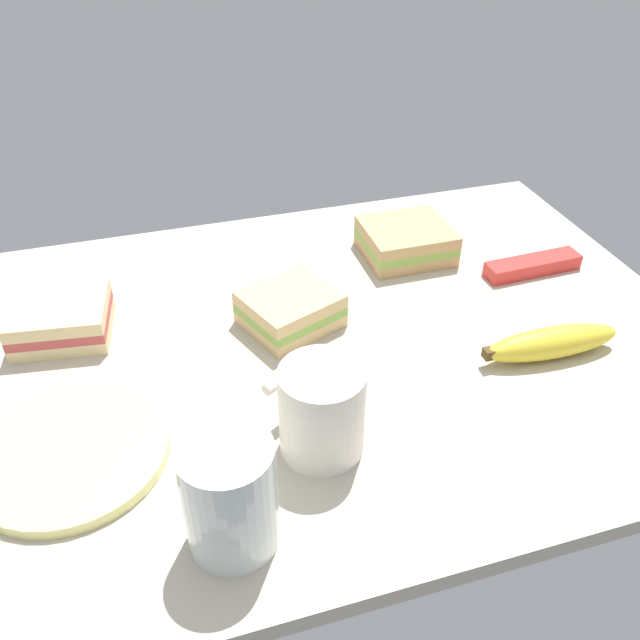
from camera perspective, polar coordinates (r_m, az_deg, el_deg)
tabletop at (r=77.85cm, az=0.00°, el=-2.36°), size 90.00×64.00×2.00cm
plate_of_food at (r=68.06cm, az=-20.75°, el=-10.63°), size 18.57×18.57×1.20cm
coffee_mug_black at (r=61.67cm, az=0.13°, el=-7.75°), size 8.82×10.16×9.46cm
sandwich_main at (r=92.90cm, az=7.42°, el=6.79°), size 11.62×10.46×4.40cm
sandwich_side at (r=82.64cm, az=-21.45°, el=0.09°), size 11.98×11.05×4.40cm
sandwich_extra at (r=78.57cm, az=-2.59°, el=0.95°), size 12.94×12.37×4.40cm
glass_of_milk at (r=55.38cm, az=-7.75°, el=-15.18°), size 7.71×7.71×10.73cm
banana at (r=78.39cm, az=19.34°, el=-1.86°), size 16.45×4.31×3.68cm
snack_bar at (r=93.34cm, az=17.87°, el=4.49°), size 13.48×3.62×2.00cm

